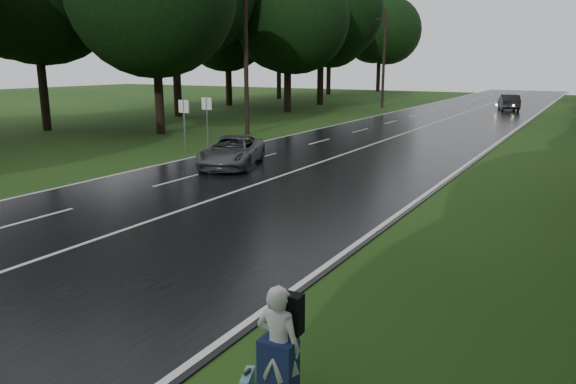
% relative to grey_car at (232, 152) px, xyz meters
% --- Properties ---
extents(ground, '(160.00, 160.00, 0.00)m').
position_rel_grey_car_xyz_m(ground, '(2.86, -11.38, -0.68)').
color(ground, '#224113').
rests_on(ground, ground).
extents(road, '(12.00, 140.00, 0.04)m').
position_rel_grey_car_xyz_m(road, '(2.86, 8.62, -0.66)').
color(road, black).
rests_on(road, ground).
extents(lane_center, '(0.12, 140.00, 0.01)m').
position_rel_grey_car_xyz_m(lane_center, '(2.86, 8.62, -0.63)').
color(lane_center, silver).
rests_on(lane_center, road).
extents(grey_car, '(3.63, 5.05, 1.28)m').
position_rel_grey_car_xyz_m(grey_car, '(0.00, 0.00, 0.00)').
color(grey_car, '#45484A').
rests_on(grey_car, road).
extents(far_car, '(2.66, 4.72, 1.47)m').
position_rel_grey_car_xyz_m(far_car, '(5.83, 36.48, 0.10)').
color(far_car, black).
rests_on(far_car, road).
extents(hitchhiker, '(0.63, 0.57, 1.67)m').
position_rel_grey_car_xyz_m(hitchhiker, '(10.27, -13.28, 0.10)').
color(hitchhiker, silver).
rests_on(hitchhiker, ground).
extents(suitcase, '(0.26, 0.43, 0.30)m').
position_rel_grey_car_xyz_m(suitcase, '(9.78, -13.29, -0.53)').
color(suitcase, teal).
rests_on(suitcase, ground).
extents(utility_pole_mid, '(1.80, 0.28, 10.41)m').
position_rel_grey_car_xyz_m(utility_pole_mid, '(-5.64, 9.50, -0.68)').
color(utility_pole_mid, black).
rests_on(utility_pole_mid, ground).
extents(utility_pole_far, '(1.80, 0.28, 9.51)m').
position_rel_grey_car_xyz_m(utility_pole_far, '(-5.64, 33.55, -0.68)').
color(utility_pole_far, black).
rests_on(utility_pole_far, ground).
extents(road_sign_a, '(0.62, 0.10, 2.60)m').
position_rel_grey_car_xyz_m(road_sign_a, '(-4.34, 2.09, -0.68)').
color(road_sign_a, white).
rests_on(road_sign_a, ground).
extents(road_sign_b, '(0.63, 0.10, 2.62)m').
position_rel_grey_car_xyz_m(road_sign_b, '(-4.34, 3.89, -0.68)').
color(road_sign_b, white).
rests_on(road_sign_b, ground).
extents(tree_left_d, '(9.00, 9.00, 14.06)m').
position_rel_grey_car_xyz_m(tree_left_d, '(-10.57, 7.06, -0.68)').
color(tree_left_d, black).
rests_on(tree_left_d, ground).
extents(tree_left_e, '(8.79, 8.79, 13.74)m').
position_rel_grey_car_xyz_m(tree_left_e, '(-11.49, 24.74, -0.68)').
color(tree_left_e, black).
rests_on(tree_left_e, ground).
extents(tree_left_f, '(11.02, 11.02, 17.21)m').
position_rel_grey_car_xyz_m(tree_left_f, '(-12.95, 34.31, -0.68)').
color(tree_left_f, black).
rests_on(tree_left_f, ground).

